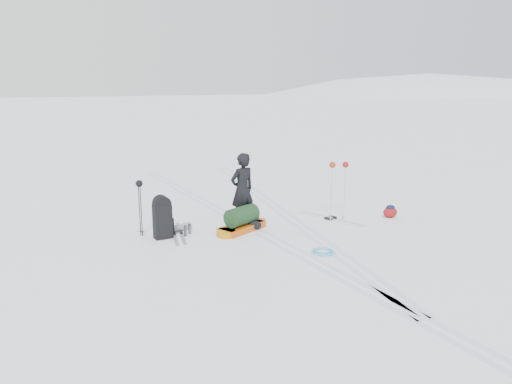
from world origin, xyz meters
The scene contains 14 objects.
ground centered at (0.00, 0.00, 0.00)m, with size 200.00×200.00×0.00m, color white.
snow_hill_backdrop centered at (62.69, 84.02, -69.02)m, with size 359.50×192.00×162.45m.
ski_tracks centered at (0.61, 0.88, 0.00)m, with size 3.38×17.97×0.01m.
skier centered at (-0.18, 0.78, 0.92)m, with size 0.67×0.44×1.83m, color black.
pulk_sled centered at (-0.34, 0.43, 0.23)m, with size 1.61×1.09×0.60m.
expedition_rucksack centered at (-2.14, 0.72, 0.46)m, with size 1.01×0.69×1.00m.
ski_poles_black centered at (-2.61, 1.07, 1.08)m, with size 0.16×0.19×1.32m.
ski_poles_silver centered at (2.20, 0.16, 1.30)m, with size 0.48×0.26×1.55m.
touring_skis_grey centered at (-1.82, 0.83, 0.01)m, with size 0.56×1.73×0.06m.
touring_skis_white centered at (2.14, 0.37, 0.02)m, with size 1.00×1.99×0.07m.
rope_coil centered at (0.60, -1.70, 0.03)m, with size 0.51×0.51×0.06m.
small_daypack centered at (3.67, -0.11, 0.16)m, with size 0.44×0.36×0.34m.
thermos_pair centered at (-1.63, 0.66, 0.12)m, with size 0.21×0.20×0.26m.
stuff_sack centered at (-0.03, 0.39, 0.11)m, with size 0.40×0.34×0.22m.
Camera 1 is at (-4.83, -10.15, 3.56)m, focal length 35.00 mm.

